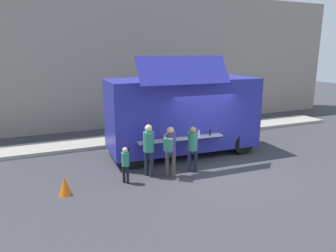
{
  "coord_description": "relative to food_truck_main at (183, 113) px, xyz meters",
  "views": [
    {
      "loc": [
        -5.67,
        -8.85,
        4.08
      ],
      "look_at": [
        -1.16,
        1.73,
        1.3
      ],
      "focal_mm": 33.33,
      "sensor_mm": 36.0,
      "label": 1
    }
  ],
  "objects": [
    {
      "name": "food_truck_main",
      "position": [
        0.0,
        0.0,
        0.0
      ],
      "size": [
        5.96,
        3.09,
        3.92
      ],
      "rotation": [
        0.0,
        0.0,
        -0.04
      ],
      "color": "#2B2EA0",
      "rests_on": "ground"
    },
    {
      "name": "curb_strip",
      "position": [
        -4.0,
        2.62,
        -1.58
      ],
      "size": [
        28.0,
        1.6,
        0.15
      ],
      "primitive_type": "cube",
      "color": "#9E998E",
      "rests_on": "ground"
    },
    {
      "name": "traffic_cone_orange",
      "position": [
        -4.78,
        -2.1,
        -1.38
      ],
      "size": [
        0.36,
        0.36,
        0.55
      ],
      "primitive_type": "cone",
      "color": "orange",
      "rests_on": "ground"
    },
    {
      "name": "building_behind",
      "position": [
        -3.0,
        6.52,
        1.9
      ],
      "size": [
        32.0,
        2.4,
        7.11
      ],
      "primitive_type": "cube",
      "color": "gray",
      "rests_on": "ground"
    },
    {
      "name": "child_near_queue",
      "position": [
        -2.94,
        -1.99,
        -0.95
      ],
      "size": [
        0.24,
        0.24,
        1.18
      ],
      "rotation": [
        0.0,
        0.0,
        0.6
      ],
      "color": "black",
      "rests_on": "ground"
    },
    {
      "name": "customer_mid_with_backpack",
      "position": [
        -1.44,
        -2.04,
        -0.62
      ],
      "size": [
        0.5,
        0.54,
        1.69
      ],
      "rotation": [
        0.0,
        0.0,
        0.9
      ],
      "color": "#4C4741",
      "rests_on": "ground"
    },
    {
      "name": "customer_front_ordering",
      "position": [
        -0.56,
        -1.96,
        -0.7
      ],
      "size": [
        0.32,
        0.32,
        1.59
      ],
      "rotation": [
        0.0,
        0.0,
        1.16
      ],
      "color": "#1F2238",
      "rests_on": "ground"
    },
    {
      "name": "ground_plane",
      "position": [
        0.36,
        -2.11,
        -1.65
      ],
      "size": [
        60.0,
        60.0,
        0.0
      ],
      "primitive_type": "plane",
      "color": "#38383D"
    },
    {
      "name": "trash_bin",
      "position": [
        3.72,
        2.32,
        -1.21
      ],
      "size": [
        0.6,
        0.6,
        0.88
      ],
      "primitive_type": "cylinder",
      "color": "#2C5E36",
      "rests_on": "ground"
    },
    {
      "name": "customer_rear_waiting",
      "position": [
        -2.07,
        -1.74,
        -0.6
      ],
      "size": [
        0.36,
        0.36,
        1.77
      ],
      "rotation": [
        0.0,
        0.0,
        0.49
      ],
      "color": "#1F2535",
      "rests_on": "ground"
    }
  ]
}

